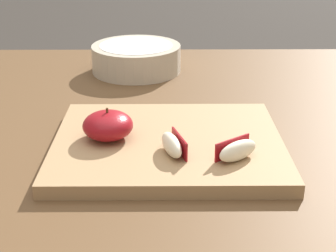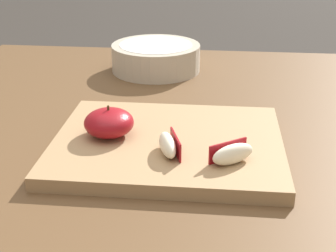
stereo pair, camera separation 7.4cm
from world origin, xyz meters
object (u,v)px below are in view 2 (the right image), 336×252
(apple_half_skin_up, at_px, (109,123))
(ceramic_fruit_bowl, at_px, (156,57))
(cutting_board, at_px, (168,144))
(apple_wedge_front, at_px, (232,154))
(apple_wedge_right, at_px, (168,145))

(apple_half_skin_up, xyz_separation_m, ceramic_fruit_bowl, (0.02, 0.40, -0.01))
(cutting_board, bearing_deg, apple_wedge_front, -36.44)
(apple_wedge_front, bearing_deg, ceramic_fruit_bowl, 109.23)
(ceramic_fruit_bowl, bearing_deg, apple_half_skin_up, -93.20)
(apple_wedge_right, relative_size, apple_wedge_front, 1.05)
(apple_wedge_right, distance_m, ceramic_fruit_bowl, 0.46)
(apple_wedge_front, relative_size, ceramic_fruit_bowl, 0.33)
(apple_half_skin_up, bearing_deg, apple_wedge_right, -28.87)
(cutting_board, relative_size, apple_wedge_front, 5.30)
(ceramic_fruit_bowl, bearing_deg, apple_wedge_front, -70.77)
(apple_half_skin_up, bearing_deg, ceramic_fruit_bowl, 86.80)
(cutting_board, xyz_separation_m, apple_half_skin_up, (-0.09, 0.00, 0.03))
(cutting_board, bearing_deg, apple_wedge_right, -83.70)
(apple_half_skin_up, height_order, apple_wedge_right, apple_half_skin_up)
(cutting_board, xyz_separation_m, ceramic_fruit_bowl, (-0.07, 0.40, 0.02))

